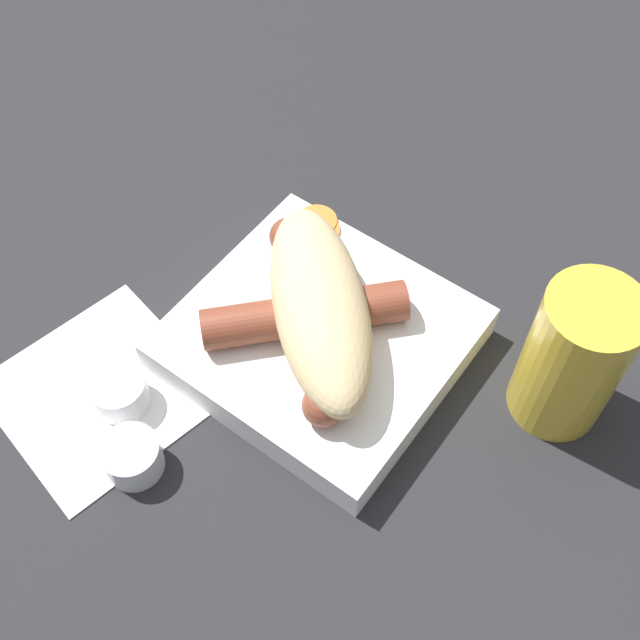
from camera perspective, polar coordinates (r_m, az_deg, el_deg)
name	(u,v)px	position (r m, az deg, el deg)	size (l,w,h in m)	color
ground_plane	(320,350)	(0.63, 0.00, -2.13)	(3.00, 3.00, 0.00)	#232326
food_tray	(320,339)	(0.61, 0.00, -1.35)	(0.20, 0.19, 0.03)	white
bread_roll	(313,307)	(0.58, -0.48, 0.91)	(0.18, 0.17, 0.06)	#DBBC84
sausage	(305,315)	(0.59, -1.08, 0.36)	(0.14, 0.13, 0.03)	brown
pickled_veggies	(314,234)	(0.65, -0.40, 6.14)	(0.06, 0.08, 0.00)	orange
napkin	(100,391)	(0.63, -15.37, -4.91)	(0.17, 0.17, 0.00)	white
condiment_cup_near	(120,394)	(0.61, -14.03, -5.11)	(0.04, 0.04, 0.03)	white
condiment_cup_far	(133,458)	(0.58, -13.18, -9.53)	(0.04, 0.04, 0.03)	white
drink_glass	(573,358)	(0.58, 17.57, -2.62)	(0.07, 0.07, 0.12)	gold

